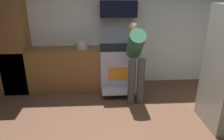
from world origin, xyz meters
The scene contains 7 objects.
wall_back centered at (0.00, 2.34, 1.30)m, with size 5.20×0.12×2.60m, color silver.
lower_cabinet_run centered at (-0.90, 1.98, 0.45)m, with size 2.40×0.60×0.90m, color brown.
cabinet_column centered at (-1.90, 1.98, 1.05)m, with size 0.60×0.60×2.10m, color brown.
oven_range centered at (0.29, 1.97, 0.51)m, with size 0.76×0.97×1.54m.
microwave centered at (0.29, 2.06, 1.71)m, with size 0.74×0.38×0.33m, color black.
person_cook centered at (0.57, 1.41, 0.90)m, with size 0.31×0.72×1.48m.
stock_pot centered at (-0.47, 1.98, 0.98)m, with size 0.25×0.25×0.17m, color beige.
Camera 1 is at (-0.09, -2.25, 2.02)m, focal length 32.92 mm.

